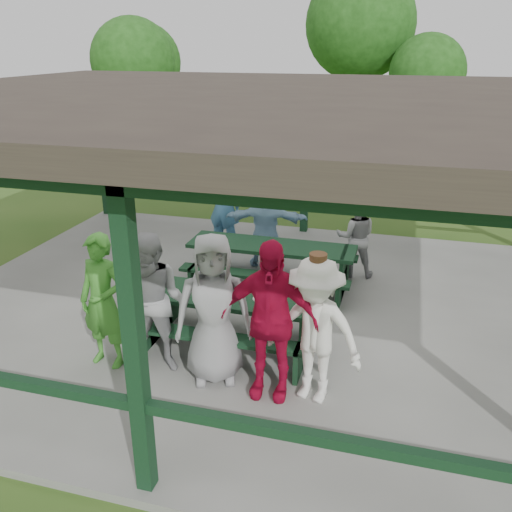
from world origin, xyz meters
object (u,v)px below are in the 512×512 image
(contestant_red, at_px, (269,320))
(pickup_truck, at_px, (458,161))
(spectator_lblue, at_px, (266,222))
(farm_trailer, at_px, (231,155))
(picnic_table_far, at_px, (271,260))
(contestant_grey_left, at_px, (154,304))
(spectator_blue, at_px, (224,205))
(picnic_table_near, at_px, (230,314))
(contestant_white_fedora, at_px, (315,331))
(contestant_green, at_px, (103,301))
(contestant_grey_mid, at_px, (213,309))
(spectator_grey, at_px, (356,237))

(contestant_red, relative_size, pickup_truck, 0.34)
(spectator_lblue, height_order, farm_trailer, spectator_lblue)
(picnic_table_far, relative_size, contestant_grey_left, 1.53)
(spectator_blue, bearing_deg, farm_trailer, -61.66)
(picnic_table_near, distance_m, contestant_white_fedora, 1.58)
(contestant_green, relative_size, spectator_lblue, 1.07)
(contestant_grey_mid, xyz_separation_m, farm_trailer, (-3.18, 10.31, -0.30))
(contestant_green, height_order, contestant_grey_left, contestant_grey_left)
(spectator_grey, bearing_deg, farm_trailer, -65.01)
(contestant_green, bearing_deg, spectator_lblue, 80.49)
(contestant_grey_mid, bearing_deg, farm_trailer, 87.35)
(picnic_table_far, distance_m, contestant_grey_mid, 2.80)
(contestant_grey_left, xyz_separation_m, spectator_blue, (-0.57, 4.28, 0.01))
(contestant_white_fedora, bearing_deg, spectator_lblue, 125.46)
(contestant_green, relative_size, spectator_grey, 1.22)
(contestant_green, distance_m, spectator_blue, 4.34)
(contestant_grey_left, height_order, spectator_lblue, contestant_grey_left)
(spectator_grey, relative_size, pickup_truck, 0.25)
(picnic_table_far, relative_size, spectator_lblue, 1.68)
(spectator_grey, distance_m, farm_trailer, 8.04)
(contestant_red, bearing_deg, contestant_green, 176.85)
(contestant_grey_left, bearing_deg, spectator_grey, 53.21)
(spectator_lblue, height_order, spectator_blue, spectator_blue)
(contestant_red, relative_size, farm_trailer, 0.45)
(spectator_lblue, bearing_deg, contestant_red, 96.60)
(contestant_red, bearing_deg, picnic_table_far, 101.84)
(contestant_red, distance_m, spectator_grey, 3.80)
(picnic_table_near, xyz_separation_m, contestant_white_fedora, (1.28, -0.84, 0.40))
(contestant_grey_left, xyz_separation_m, contestant_white_fedora, (1.98, -0.06, -0.02))
(picnic_table_far, xyz_separation_m, spectator_grey, (1.28, 0.86, 0.24))
(picnic_table_far, bearing_deg, spectator_blue, 131.73)
(contestant_grey_left, relative_size, farm_trailer, 0.42)
(picnic_table_far, height_order, pickup_truck, pickup_truck)
(farm_trailer, bearing_deg, spectator_blue, -76.35)
(contestant_grey_left, relative_size, contestant_white_fedora, 1.00)
(pickup_truck, height_order, farm_trailer, pickup_truck)
(contestant_red, bearing_deg, contestant_grey_left, 174.02)
(contestant_grey_mid, xyz_separation_m, pickup_truck, (3.43, 10.98, -0.25))
(pickup_truck, relative_size, farm_trailer, 1.33)
(picnic_table_near, xyz_separation_m, farm_trailer, (-3.11, 9.55, 0.16))
(picnic_table_near, relative_size, contestant_grey_mid, 1.31)
(contestant_white_fedora, height_order, pickup_truck, contestant_white_fedora)
(contestant_green, xyz_separation_m, farm_trailer, (-1.75, 10.38, -0.24))
(spectator_lblue, xyz_separation_m, spectator_grey, (1.62, -0.05, -0.10))
(contestant_grey_left, height_order, pickup_truck, contestant_grey_left)
(picnic_table_near, relative_size, spectator_blue, 1.34)
(picnic_table_far, distance_m, spectator_blue, 2.06)
(picnic_table_far, bearing_deg, contestant_white_fedora, -66.92)
(contestant_red, bearing_deg, spectator_blue, 113.15)
(picnic_table_near, distance_m, farm_trailer, 10.04)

